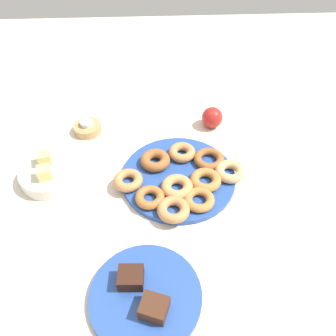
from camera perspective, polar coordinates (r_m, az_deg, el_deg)
ground_plane at (r=0.98m, az=1.75°, el=-1.85°), size 2.40×2.40×0.00m
donut_plate at (r=0.98m, az=1.76°, el=-1.51°), size 0.33×0.33×0.02m
donut_0 at (r=0.90m, az=-3.08°, el=-4.98°), size 0.11×0.11×0.02m
donut_1 at (r=1.01m, az=6.95°, el=1.52°), size 0.12×0.12×0.02m
donut_2 at (r=1.02m, az=2.39°, el=2.66°), size 0.10×0.10×0.03m
donut_3 at (r=0.99m, az=-2.17°, el=1.31°), size 0.12×0.12×0.03m
donut_4 at (r=0.90m, az=5.29°, el=-5.36°), size 0.09×0.09×0.02m
donut_5 at (r=0.95m, az=-6.75°, el=-2.09°), size 0.09×0.09×0.03m
donut_6 at (r=0.92m, az=1.54°, el=-3.22°), size 0.10×0.10×0.03m
donut_7 at (r=0.98m, az=10.43°, el=-0.59°), size 0.11×0.11×0.03m
donut_8 at (r=0.87m, az=0.92°, el=-7.05°), size 0.12×0.12×0.03m
donut_9 at (r=0.95m, az=6.37°, el=-2.05°), size 0.10×0.10×0.03m
cake_plate at (r=0.78m, az=-3.82°, el=-20.77°), size 0.25×0.25×0.02m
brownie_near at (r=0.75m, az=-2.37°, el=-22.54°), size 0.07×0.07×0.04m
brownie_far at (r=0.78m, az=-6.31°, el=-17.96°), size 0.05×0.06×0.04m
candle_holder at (r=1.17m, az=-13.43°, el=6.55°), size 0.09×0.09×0.03m
tealight at (r=1.15m, az=-13.60°, el=7.36°), size 0.04×0.04×0.01m
fruit_bowl at (r=1.03m, az=-19.35°, el=-1.01°), size 0.17×0.17×0.04m
melon_chunk_left at (r=0.98m, az=-20.17°, el=-0.77°), size 0.04×0.04×0.04m
melon_chunk_right at (r=1.03m, az=-20.21°, el=1.58°), size 0.05×0.05×0.04m
apple at (r=1.15m, az=7.48°, el=8.47°), size 0.07×0.07×0.07m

